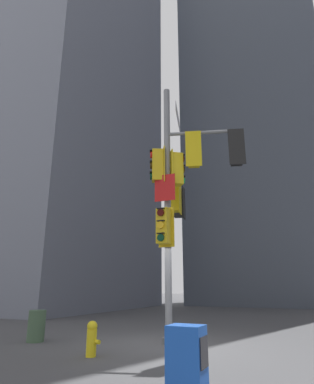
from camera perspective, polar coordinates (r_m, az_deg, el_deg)
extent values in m
plane|color=#474749|center=(9.50, 2.10, -25.02)|extent=(120.00, 120.00, 0.00)
cube|color=slate|center=(31.52, -16.73, 18.97)|extent=(13.45, 13.45, 38.50)
cube|color=#4C5460|center=(39.46, 16.10, 21.33)|extent=(12.14, 12.14, 50.16)
cylinder|color=gray|center=(9.69, 1.87, -2.00)|extent=(0.19, 0.19, 7.67)
cylinder|color=#595B5E|center=(9.49, 2.10, -24.54)|extent=(0.35, 0.35, 0.16)
cylinder|color=gray|center=(10.44, 8.23, 10.23)|extent=(2.24, 0.85, 0.11)
cylinder|color=gray|center=(11.03, 2.98, 2.13)|extent=(0.56, 2.19, 0.11)
cube|color=yellow|center=(10.01, 6.38, 7.58)|extent=(0.46, 0.18, 1.14)
cube|color=yellow|center=(10.18, 6.39, 7.15)|extent=(0.43, 0.43, 1.00)
cylinder|color=#360605|center=(10.51, 6.34, 8.47)|extent=(0.21, 0.12, 0.20)
cube|color=black|center=(10.56, 6.32, 9.05)|extent=(0.23, 0.14, 0.02)
cylinder|color=#3C2C06|center=(10.37, 6.40, 6.71)|extent=(0.21, 0.12, 0.20)
cube|color=black|center=(10.42, 6.38, 7.31)|extent=(0.23, 0.14, 0.02)
cylinder|color=#19C672|center=(10.24, 6.46, 4.91)|extent=(0.21, 0.12, 0.20)
cube|color=black|center=(10.29, 6.44, 5.52)|extent=(0.23, 0.14, 0.02)
cube|color=black|center=(10.09, 13.73, 7.75)|extent=(0.46, 0.18, 1.14)
cube|color=black|center=(10.27, 13.61, 7.32)|extent=(0.43, 0.43, 1.00)
cylinder|color=red|center=(10.59, 13.36, 8.63)|extent=(0.21, 0.12, 0.20)
cube|color=black|center=(10.64, 13.32, 9.21)|extent=(0.23, 0.14, 0.02)
cylinder|color=#3C2C06|center=(10.45, 13.49, 6.89)|extent=(0.21, 0.12, 0.20)
cube|color=black|center=(10.50, 13.44, 7.48)|extent=(0.23, 0.14, 0.02)
cylinder|color=#06311C|center=(10.32, 13.61, 5.10)|extent=(0.21, 0.12, 0.20)
cube|color=black|center=(10.37, 13.57, 5.71)|extent=(0.23, 0.14, 0.02)
cube|color=yellow|center=(10.83, 4.01, -0.82)|extent=(0.13, 0.48, 1.14)
cube|color=yellow|center=(10.86, 3.02, -0.88)|extent=(0.40, 0.40, 1.00)
cylinder|color=#360605|center=(10.99, 1.97, 0.82)|extent=(0.10, 0.21, 0.20)
cube|color=black|center=(11.03, 1.93, 1.41)|extent=(0.12, 0.23, 0.02)
cylinder|color=yellow|center=(10.90, 1.99, -0.94)|extent=(0.10, 0.21, 0.20)
cube|color=black|center=(10.93, 1.95, -0.34)|extent=(0.12, 0.23, 0.02)
cylinder|color=#06311C|center=(10.81, 2.01, -2.73)|extent=(0.10, 0.21, 0.20)
cube|color=black|center=(10.84, 1.97, -2.12)|extent=(0.12, 0.23, 0.02)
cube|color=black|center=(11.67, 4.73, -1.93)|extent=(0.13, 0.48, 1.14)
cube|color=black|center=(11.70, 3.81, -1.99)|extent=(0.40, 0.40, 1.00)
cylinder|color=#360605|center=(11.83, 2.83, -0.40)|extent=(0.10, 0.21, 0.20)
cube|color=black|center=(11.86, 2.79, 0.16)|extent=(0.12, 0.23, 0.02)
cylinder|color=yellow|center=(11.74, 2.85, -2.05)|extent=(0.10, 0.21, 0.20)
cube|color=black|center=(11.77, 2.81, -1.48)|extent=(0.12, 0.23, 0.02)
cylinder|color=#06311C|center=(11.66, 2.87, -3.71)|extent=(0.10, 0.21, 0.20)
cube|color=black|center=(11.68, 2.84, -3.14)|extent=(0.12, 0.23, 0.02)
cube|color=gold|center=(9.44, 1.65, -6.15)|extent=(0.48, 0.03, 1.14)
cube|color=gold|center=(9.27, 1.17, -5.97)|extent=(0.34, 0.34, 1.00)
cylinder|color=#360605|center=(9.16, 0.64, -3.62)|extent=(0.20, 0.06, 0.20)
cube|color=black|center=(9.18, 0.62, -2.88)|extent=(0.22, 0.07, 0.02)
cylinder|color=yellow|center=(9.09, 0.64, -5.77)|extent=(0.20, 0.06, 0.20)
cube|color=black|center=(9.10, 0.63, -5.02)|extent=(0.22, 0.07, 0.02)
cylinder|color=#06311C|center=(9.03, 0.65, -7.96)|extent=(0.20, 0.06, 0.20)
cube|color=black|center=(9.04, 0.63, -7.20)|extent=(0.22, 0.07, 0.02)
cube|color=yellow|center=(10.03, 2.40, 4.04)|extent=(0.32, 0.40, 1.14)
cube|color=yellow|center=(10.08, 3.45, 3.95)|extent=(0.48, 0.48, 1.00)
cylinder|color=#360605|center=(10.26, 4.50, 5.70)|extent=(0.17, 0.19, 0.20)
cube|color=black|center=(10.31, 4.52, 6.32)|extent=(0.19, 0.22, 0.02)
cylinder|color=#3C2C06|center=(10.13, 4.54, 3.86)|extent=(0.17, 0.19, 0.20)
cube|color=black|center=(10.18, 4.56, 4.50)|extent=(0.19, 0.22, 0.02)
cylinder|color=#19C672|center=(10.02, 4.59, 1.98)|extent=(0.17, 0.19, 0.20)
cube|color=black|center=(10.06, 4.61, 2.63)|extent=(0.19, 0.22, 0.02)
cube|color=gold|center=(10.03, 1.20, 4.58)|extent=(0.25, 0.44, 1.14)
cube|color=gold|center=(10.02, 0.11, 4.60)|extent=(0.46, 0.46, 1.00)
cylinder|color=red|center=(10.15, -1.02, 6.47)|extent=(0.15, 0.20, 0.20)
cube|color=black|center=(10.19, -1.05, 7.09)|extent=(0.17, 0.23, 0.02)
cylinder|color=#3C2C06|center=(10.02, -1.03, 4.62)|extent=(0.15, 0.20, 0.20)
cube|color=black|center=(10.06, -1.06, 5.26)|extent=(0.17, 0.23, 0.02)
cylinder|color=#06311C|center=(9.90, -1.04, 2.73)|extent=(0.15, 0.20, 0.20)
cube|color=black|center=(9.94, -1.08, 3.38)|extent=(0.17, 0.23, 0.02)
cube|color=white|center=(10.71, 3.64, 12.93)|extent=(0.45, 1.44, 0.28)
cube|color=#19479E|center=(10.71, 3.64, 12.93)|extent=(0.43, 1.40, 0.24)
cube|color=red|center=(9.60, 1.36, 0.76)|extent=(0.64, 0.04, 0.80)
cube|color=white|center=(9.60, 1.36, 0.76)|extent=(0.60, 0.03, 0.76)
cylinder|color=yellow|center=(7.99, -11.37, -24.41)|extent=(0.22, 0.22, 0.56)
sphere|color=yellow|center=(7.95, -11.23, -22.00)|extent=(0.23, 0.23, 0.23)
cylinder|color=yellow|center=(7.90, -10.34, -24.36)|extent=(0.10, 0.09, 0.09)
cube|color=#194CB2|center=(4.56, 5.26, -28.33)|extent=(0.44, 0.36, 0.99)
cube|color=black|center=(4.45, 8.22, -25.94)|extent=(0.01, 0.29, 0.36)
cylinder|color=#3F593F|center=(10.35, -20.29, -21.06)|extent=(0.47, 0.47, 0.83)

